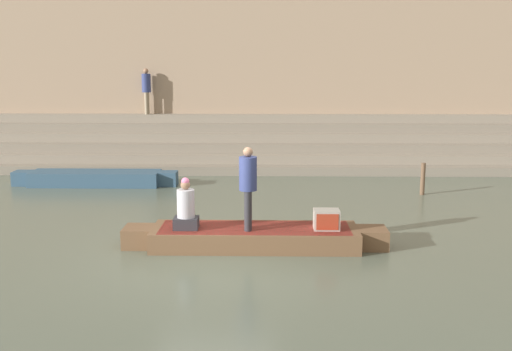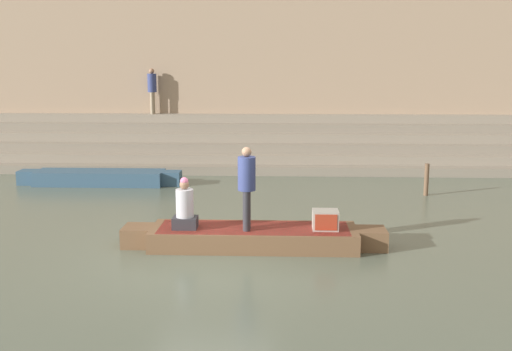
{
  "view_description": "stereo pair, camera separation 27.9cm",
  "coord_description": "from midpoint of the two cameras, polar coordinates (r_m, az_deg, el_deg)",
  "views": [
    {
      "loc": [
        1.09,
        -11.47,
        3.89
      ],
      "look_at": [
        0.83,
        2.0,
        1.33
      ],
      "focal_mm": 42.0,
      "sensor_mm": 36.0,
      "label": 1
    },
    {
      "loc": [
        1.37,
        -11.46,
        3.89
      ],
      "look_at": [
        0.83,
        2.0,
        1.33
      ],
      "focal_mm": 42.0,
      "sensor_mm": 36.0,
      "label": 2
    }
  ],
  "objects": [
    {
      "name": "ground_plane",
      "position": [
        12.17,
        -3.66,
        -7.89
      ],
      "size": [
        120.0,
        120.0,
        0.0
      ],
      "primitive_type": "plane",
      "color": "#566051"
    },
    {
      "name": "ghat_steps",
      "position": [
        22.72,
        -0.83,
        2.64
      ],
      "size": [
        36.0,
        3.33,
        1.88
      ],
      "color": "gray",
      "rests_on": "ground"
    },
    {
      "name": "back_wall",
      "position": [
        24.29,
        -0.62,
        11.56
      ],
      "size": [
        34.2,
        1.28,
        8.51
      ],
      "color": "tan",
      "rests_on": "ground"
    },
    {
      "name": "rowboat_main",
      "position": [
        12.81,
        0.41,
        -5.83
      ],
      "size": [
        5.6,
        1.38,
        0.43
      ],
      "rotation": [
        0.0,
        0.0,
        -0.03
      ],
      "color": "brown",
      "rests_on": "ground"
    },
    {
      "name": "person_standing",
      "position": [
        12.38,
        -0.25,
        -0.69
      ],
      "size": [
        0.37,
        0.37,
        1.75
      ],
      "rotation": [
        0.0,
        0.0,
        -0.28
      ],
      "color": "#28282D",
      "rests_on": "rowboat_main"
    },
    {
      "name": "person_rowing",
      "position": [
        12.67,
        -6.17,
        -3.13
      ],
      "size": [
        0.52,
        0.41,
        1.1
      ],
      "rotation": [
        0.0,
        0.0,
        -0.09
      ],
      "color": "#28282D",
      "rests_on": "rowboat_main"
    },
    {
      "name": "tv_set",
      "position": [
        12.66,
        7.25,
        -4.22
      ],
      "size": [
        0.54,
        0.42,
        0.42
      ],
      "rotation": [
        0.0,
        0.0,
        0.07
      ],
      "color": "#9E998E",
      "rests_on": "rowboat_main"
    },
    {
      "name": "moored_boat_shore",
      "position": [
        19.86,
        -14.27,
        -0.16
      ],
      "size": [
        5.25,
        1.04,
        0.45
      ],
      "rotation": [
        0.0,
        0.0,
        0.02
      ],
      "color": "#33516B",
      "rests_on": "ground"
    },
    {
      "name": "mooring_post",
      "position": [
        18.38,
        16.35,
        -0.37
      ],
      "size": [
        0.13,
        0.13,
        0.95
      ],
      "primitive_type": "cylinder",
      "color": "brown",
      "rests_on": "ground"
    },
    {
      "name": "person_on_steps",
      "position": [
        23.9,
        -9.53,
        8.24
      ],
      "size": [
        0.34,
        0.34,
        1.76
      ],
      "rotation": [
        0.0,
        0.0,
        3.34
      ],
      "color": "gray",
      "rests_on": "ghat_steps"
    }
  ]
}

